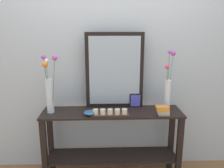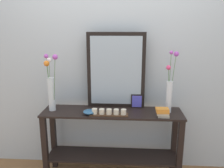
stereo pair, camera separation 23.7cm
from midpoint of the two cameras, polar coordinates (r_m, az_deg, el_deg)
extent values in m
cube|color=#B2BCC1|center=(2.62, 3.04, 7.06)|extent=(6.40, 0.08, 2.70)
cube|color=black|center=(2.47, 2.77, -7.10)|extent=(1.49, 0.37, 0.02)
cube|color=black|center=(2.70, 2.64, -17.42)|extent=(1.43, 0.33, 0.02)
cube|color=black|center=(2.62, -13.72, -15.80)|extent=(0.06, 0.06, 0.77)
cube|color=black|center=(2.60, 19.08, -16.42)|extent=(0.06, 0.06, 0.77)
cube|color=black|center=(2.86, -11.95, -12.94)|extent=(0.06, 0.06, 0.77)
cube|color=black|center=(2.85, 17.53, -13.47)|extent=(0.06, 0.06, 0.77)
cube|color=black|center=(2.50, 3.72, 3.27)|extent=(0.63, 0.03, 0.83)
cube|color=#9EADB7|center=(2.49, 3.72, 3.21)|extent=(0.55, 0.00, 0.75)
cylinder|color=silver|center=(2.49, -12.22, -2.57)|extent=(0.07, 0.07, 0.36)
cylinder|color=#4C753D|center=(2.40, -11.39, -0.04)|extent=(0.09, 0.12, 0.57)
sphere|color=#B24CB7|center=(2.28, -11.09, 6.58)|extent=(0.05, 0.05, 0.05)
cylinder|color=#4C753D|center=(2.50, -12.51, -0.18)|extent=(0.02, 0.07, 0.52)
sphere|color=silver|center=(2.49, -12.79, 5.81)|extent=(0.05, 0.05, 0.05)
cylinder|color=#4C753D|center=(2.51, -12.77, 0.30)|extent=(0.06, 0.08, 0.56)
sphere|color=#B24CB7|center=(2.50, -13.46, 6.74)|extent=(0.05, 0.05, 0.05)
cylinder|color=#4C753D|center=(2.46, -12.66, -0.69)|extent=(0.02, 0.03, 0.50)
sphere|color=orange|center=(2.40, -13.26, 4.97)|extent=(0.06, 0.06, 0.06)
cylinder|color=silver|center=(2.49, 16.63, -3.17)|extent=(0.06, 0.06, 0.34)
cylinder|color=#4C753D|center=(2.52, 17.36, 0.36)|extent=(0.07, 0.11, 0.58)
sphere|color=#B24CB7|center=(2.53, 18.33, 7.07)|extent=(0.05, 0.05, 0.05)
cylinder|color=#4C753D|center=(2.46, 16.60, -1.36)|extent=(0.04, 0.02, 0.46)
sphere|color=#EA4275|center=(2.40, 16.65, 3.93)|extent=(0.05, 0.05, 0.05)
cylinder|color=#4C753D|center=(2.45, 16.80, 0.37)|extent=(0.01, 0.01, 0.61)
sphere|color=#B24CB7|center=(2.40, 17.33, 7.47)|extent=(0.04, 0.04, 0.04)
cube|color=#472D1C|center=(2.36, 2.15, -7.67)|extent=(0.39, 0.09, 0.01)
cylinder|color=beige|center=(2.36, -1.46, -6.83)|extent=(0.06, 0.06, 0.05)
cylinder|color=beige|center=(2.35, 0.34, -6.88)|extent=(0.06, 0.06, 0.05)
cylinder|color=beige|center=(2.35, 2.16, -6.91)|extent=(0.06, 0.06, 0.05)
cylinder|color=beige|center=(2.35, 3.98, -6.94)|extent=(0.06, 0.06, 0.05)
cylinder|color=beige|center=(2.35, 5.79, -6.97)|extent=(0.06, 0.06, 0.05)
cube|color=black|center=(2.57, 8.82, -4.30)|extent=(0.13, 0.01, 0.15)
cube|color=#4F4CC5|center=(2.56, 8.84, -4.35)|extent=(0.11, 0.00, 0.13)
cylinder|color=#2D5B84|center=(2.39, -2.77, -7.47)|extent=(0.05, 0.05, 0.01)
ellipsoid|color=#2D5B84|center=(2.38, -2.78, -6.94)|extent=(0.13, 0.13, 0.04)
cube|color=#B2A893|center=(2.40, 15.51, -7.72)|extent=(0.12, 0.08, 0.02)
cube|color=#B2A893|center=(2.39, 15.35, -7.21)|extent=(0.13, 0.09, 0.02)
cube|color=orange|center=(2.37, 15.29, -6.73)|extent=(0.12, 0.08, 0.02)
cube|color=orange|center=(2.38, 15.20, -6.12)|extent=(0.13, 0.09, 0.02)
camera|label=1|loc=(0.12, -87.14, 0.72)|focal=36.81mm
camera|label=2|loc=(0.12, 92.86, -0.72)|focal=36.81mm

